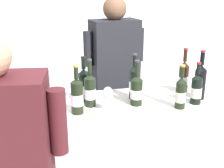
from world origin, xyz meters
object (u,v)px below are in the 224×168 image
wine_bottle_1 (3,105)px  wine_bottle_7 (181,93)px  person_server (114,92)px  wine_bottle_11 (184,76)px  wine_bottle_9 (136,90)px  wine_bottle_4 (196,89)px  wine_glass (108,95)px  ice_bucket (37,88)px  wine_bottle_2 (90,90)px  wine_bottle_6 (134,82)px  wine_bottle_3 (84,85)px  wine_bottle_8 (77,96)px  wine_bottle_10 (200,80)px

wine_bottle_1 → wine_bottle_7: bearing=-0.1°
person_server → wine_bottle_11: bearing=-50.1°
wine_bottle_7 → wine_bottle_9: wine_bottle_9 is taller
wine_bottle_4 → wine_bottle_11: wine_bottle_11 is taller
wine_bottle_11 → wine_glass: (-0.66, -0.26, -0.01)m
wine_glass → ice_bucket: size_ratio=0.73×
wine_bottle_2 → ice_bucket: (-0.36, 0.10, 0.00)m
wine_bottle_9 → wine_bottle_11: 0.48m
person_server → wine_bottle_6: bearing=-88.5°
wine_bottle_2 → wine_bottle_11: (0.76, 0.14, 0.01)m
wine_bottle_3 → wine_bottle_8: 0.21m
wine_bottle_4 → wine_bottle_11: bearing=85.8°
wine_bottle_6 → wine_bottle_9: 0.11m
wine_bottle_6 → wine_bottle_11: bearing=9.5°
wine_bottle_11 → ice_bucket: wine_bottle_11 is taller
wine_bottle_7 → wine_glass: size_ratio=1.77×
wine_bottle_3 → person_server: size_ratio=0.19×
wine_bottle_3 → ice_bucket: size_ratio=1.40×
wine_glass → wine_bottle_2: bearing=130.7°
wine_bottle_9 → wine_glass: bearing=-161.7°
wine_bottle_8 → wine_bottle_10: 0.91m
wine_bottle_4 → wine_bottle_9: wine_bottle_9 is taller
wine_bottle_9 → person_server: size_ratio=0.19×
wine_bottle_8 → ice_bucket: bearing=141.3°
wine_bottle_7 → wine_bottle_8: wine_bottle_8 is taller
wine_bottle_1 → wine_bottle_6: bearing=14.6°
wine_bottle_6 → wine_bottle_8: (-0.44, -0.17, -0.01)m
wine_bottle_10 → wine_glass: wine_bottle_10 is taller
wine_bottle_6 → person_server: bearing=91.5°
wine_bottle_4 → wine_bottle_7: (-0.14, -0.05, 0.00)m
wine_bottle_1 → wine_bottle_7: wine_bottle_1 is taller
wine_bottle_9 → wine_bottle_11: wine_bottle_11 is taller
wine_bottle_1 → wine_bottle_2: wine_bottle_1 is taller
wine_bottle_10 → wine_bottle_7: bearing=-147.1°
wine_glass → ice_bucket: 0.51m
wine_bottle_11 → wine_bottle_2: bearing=-169.8°
wine_bottle_1 → wine_bottle_9: 0.88m
wine_bottle_2 → wine_bottle_10: wine_bottle_10 is taller
wine_bottle_1 → wine_bottle_7: (1.15, -0.00, -0.01)m
wine_bottle_4 → wine_bottle_8: wine_bottle_8 is taller
wine_bottle_2 → wine_bottle_9: size_ratio=1.04×
wine_bottle_1 → wine_bottle_2: (0.55, 0.16, -0.00)m
wine_bottle_9 → person_server: 0.76m
ice_bucket → wine_bottle_2: bearing=-15.9°
wine_bottle_11 → wine_bottle_4: bearing=-94.2°
wine_bottle_1 → wine_bottle_8: bearing=7.5°
wine_bottle_3 → wine_glass: (0.13, -0.21, -0.01)m
wine_bottle_8 → wine_bottle_9: size_ratio=1.02×
wine_bottle_10 → wine_glass: 0.72m
wine_bottle_8 → wine_bottle_6: bearing=21.3°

